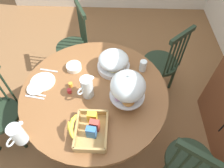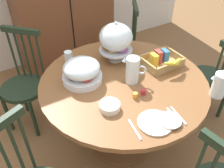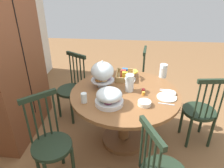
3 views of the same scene
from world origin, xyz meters
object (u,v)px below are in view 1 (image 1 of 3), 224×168
Objects in this scene: drinking_glass at (143,66)px; china_plate_large at (43,82)px; pastry_stand_with_dome at (128,87)px; cereal_bowl at (74,67)px; windsor_chair_facing_door at (74,47)px; fruit_platter_covered at (114,62)px; dining_table at (96,103)px; cereal_basket at (90,129)px; windsor_chair_near_window at (188,164)px; orange_juice_pitcher at (18,135)px; windsor_chair_by_cabinet at (162,64)px; milk_pitcher at (87,88)px; china_plate_small at (36,88)px.

china_plate_large is at bearing -78.39° from drinking_glass.
pastry_stand_with_dome reaches higher than cereal_bowl.
fruit_platter_covered is at bearing 40.19° from windsor_chair_facing_door.
cereal_basket is at bearing 0.18° from dining_table.
windsor_chair_near_window is 2.83× the size of pastry_stand_with_dome.
cereal_bowl is 1.27× the size of drinking_glass.
windsor_chair_near_window reaches higher than china_plate_large.
orange_juice_pitcher is at bearing -80.13° from cereal_basket.
windsor_chair_by_cabinet reaches higher than china_plate_large.
windsor_chair_near_window is 3.25× the size of fruit_platter_covered.
milk_pitcher is 1.37× the size of china_plate_small.
dining_table is 1.31× the size of windsor_chair_facing_door.
dining_table is 3.71× the size of pastry_stand_with_dome.
pastry_stand_with_dome is at bearing 135.35° from cereal_basket.
windsor_chair_near_window is 0.81m from pastry_stand_with_dome.
cereal_bowl reaches higher than china_plate_large.
pastry_stand_with_dome is 0.81m from china_plate_small.
orange_juice_pitcher is at bearing -20.82° from cereal_bowl.
pastry_stand_with_dome reaches higher than orange_juice_pitcher.
windsor_chair_by_cabinet is 0.75m from fruit_platter_covered.
fruit_platter_covered is at bearing 112.44° from china_plate_small.
orange_juice_pitcher reaches higher than china_plate_small.
cereal_bowl is (-0.75, -1.01, 0.31)m from windsor_chair_near_window.
pastry_stand_with_dome is 1.56× the size of china_plate_large.
pastry_stand_with_dome reaches higher than windsor_chair_facing_door.
windsor_chair_near_window is 1.00× the size of windsor_chair_facing_door.
pastry_stand_with_dome is 1.67× the size of milk_pitcher.
pastry_stand_with_dome is at bearing -127.44° from windsor_chair_near_window.
windsor_chair_facing_door is 0.85m from china_plate_large.
cereal_bowl is at bearing -87.27° from fruit_platter_covered.
drinking_glass is at bearing 128.42° from orange_juice_pitcher.
windsor_chair_facing_door is 3.25× the size of fruit_platter_covered.
china_plate_large is 2.00× the size of drinking_glass.
windsor_chair_near_window reaches higher than cereal_bowl.
windsor_chair_near_window and windsor_chair_facing_door have the same top height.
windsor_chair_by_cabinet is at bearing 131.60° from milk_pitcher.
windsor_chair_by_cabinet reaches higher than milk_pitcher.
fruit_platter_covered reaches higher than cereal_bowl.
cereal_basket is 2.87× the size of drinking_glass.
dining_table is at bearing -48.40° from windsor_chair_by_cabinet.
orange_juice_pitcher is at bearing -5.73° from windsor_chair_facing_door.
cereal_basket is at bearing -44.65° from pastry_stand_with_dome.
pastry_stand_with_dome is 0.35m from milk_pitcher.
drinking_glass is at bearing 51.99° from windsor_chair_facing_door.
china_plate_large is (-0.12, -0.42, -0.09)m from milk_pitcher.
drinking_glass reaches higher than china_plate_large.
fruit_platter_covered is 0.27m from drinking_glass.
dining_table is 8.50× the size of china_plate_small.
cereal_bowl reaches higher than dining_table.
windsor_chair_by_cabinet and windsor_chair_facing_door have the same top height.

